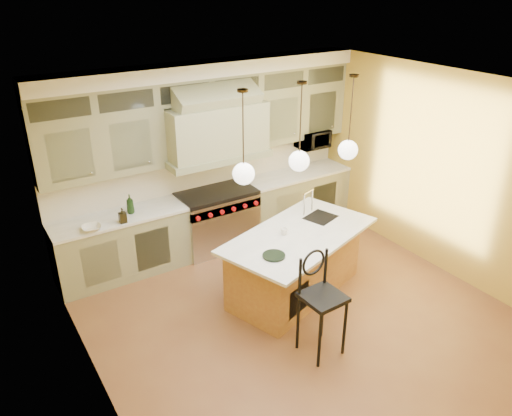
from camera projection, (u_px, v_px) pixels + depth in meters
floor at (297, 314)px, 6.49m from camera, size 5.00×5.00×0.00m
ceiling at (307, 91)px, 5.25m from camera, size 5.00×5.00×0.00m
wall_back at (204, 155)px, 7.78m from camera, size 5.00×0.00×5.00m
wall_front at (491, 330)px, 3.96m from camera, size 5.00×0.00×5.00m
wall_left at (87, 277)px, 4.66m from camera, size 0.00×5.00×5.00m
wall_right at (442, 173)px, 7.08m from camera, size 0.00×5.00×5.00m
back_cabinetry at (212, 161)px, 7.58m from camera, size 5.00×0.77×2.90m
range at (217, 219)px, 7.92m from camera, size 1.20×0.74×0.96m
kitchen_island at (295, 262)px, 6.77m from camera, size 2.40×1.76×1.35m
counter_stool at (321, 297)px, 5.59m from camera, size 0.46×0.46×1.27m
microwave at (313, 139)px, 8.53m from camera, size 0.54×0.37×0.30m
oil_bottle_a at (130, 204)px, 7.01m from camera, size 0.12×0.13×0.28m
oil_bottle_b at (122, 215)px, 6.76m from camera, size 0.10×0.10×0.21m
fruit_bowl at (92, 228)px, 6.58m from camera, size 0.28×0.28×0.06m
cup at (284, 231)px, 6.51m from camera, size 0.10×0.10×0.09m
pendant_left at (244, 171)px, 5.75m from camera, size 0.26×0.26×1.11m
pendant_center at (299, 159)px, 6.14m from camera, size 0.26×0.26×1.11m
pendant_right at (348, 148)px, 6.53m from camera, size 0.26×0.26×1.11m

